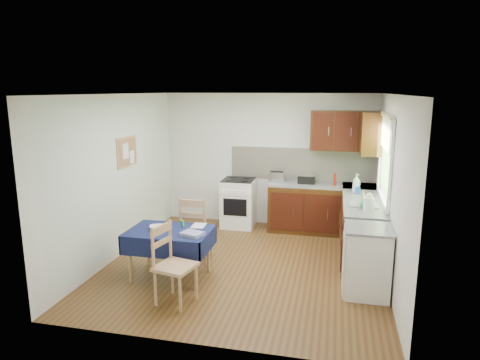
% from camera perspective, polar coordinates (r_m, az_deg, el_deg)
% --- Properties ---
extents(floor, '(4.20, 4.20, 0.00)m').
position_cam_1_polar(floor, '(6.50, 0.59, -11.23)').
color(floor, '#4F2E15').
rests_on(floor, ground).
extents(ceiling, '(4.00, 4.20, 0.02)m').
position_cam_1_polar(ceiling, '(5.98, 0.64, 11.37)').
color(ceiling, silver).
rests_on(ceiling, wall_back).
extents(wall_back, '(4.00, 0.02, 2.50)m').
position_cam_1_polar(wall_back, '(8.15, 3.72, 2.68)').
color(wall_back, silver).
rests_on(wall_back, ground).
extents(wall_front, '(4.00, 0.02, 2.50)m').
position_cam_1_polar(wall_front, '(4.16, -5.51, -6.47)').
color(wall_front, silver).
rests_on(wall_front, ground).
extents(wall_left, '(0.02, 4.20, 2.50)m').
position_cam_1_polar(wall_left, '(6.82, -16.05, 0.40)').
color(wall_left, silver).
rests_on(wall_left, ground).
extents(wall_right, '(0.02, 4.20, 2.50)m').
position_cam_1_polar(wall_right, '(6.04, 19.52, -1.29)').
color(wall_right, silver).
rests_on(wall_right, ground).
extents(base_cabinets, '(1.90, 2.30, 0.86)m').
position_cam_1_polar(base_cabinets, '(7.42, 13.04, -5.06)').
color(base_cabinets, black).
rests_on(base_cabinets, ground).
extents(worktop_back, '(1.90, 0.60, 0.04)m').
position_cam_1_polar(worktop_back, '(7.83, 10.94, -0.66)').
color(worktop_back, slate).
rests_on(worktop_back, base_cabinets).
extents(worktop_right, '(0.60, 1.70, 0.04)m').
position_cam_1_polar(worktop_right, '(6.72, 16.14, -3.00)').
color(worktop_right, slate).
rests_on(worktop_right, base_cabinets).
extents(worktop_corner, '(0.60, 0.60, 0.04)m').
position_cam_1_polar(worktop_corner, '(7.84, 15.69, -0.87)').
color(worktop_corner, slate).
rests_on(worktop_corner, base_cabinets).
extents(splashback, '(2.70, 0.02, 0.60)m').
position_cam_1_polar(splashback, '(8.07, 8.27, 2.12)').
color(splashback, beige).
rests_on(splashback, wall_back).
extents(upper_cabinets, '(1.20, 0.85, 0.70)m').
position_cam_1_polar(upper_cabinets, '(7.68, 14.79, 6.26)').
color(upper_cabinets, black).
rests_on(upper_cabinets, wall_back).
extents(stove, '(0.60, 0.61, 0.92)m').
position_cam_1_polar(stove, '(8.12, -0.18, -3.04)').
color(stove, white).
rests_on(stove, ground).
extents(window, '(0.04, 1.48, 1.26)m').
position_cam_1_polar(window, '(6.65, 18.84, 3.44)').
color(window, '#325523').
rests_on(window, wall_right).
extents(fridge, '(0.58, 0.60, 0.89)m').
position_cam_1_polar(fridge, '(5.72, 16.54, -10.31)').
color(fridge, white).
rests_on(fridge, ground).
extents(corkboard, '(0.04, 0.62, 0.47)m').
position_cam_1_polar(corkboard, '(7.01, -14.84, 3.67)').
color(corkboard, tan).
rests_on(corkboard, wall_left).
extents(dining_table, '(1.13, 0.76, 0.68)m').
position_cam_1_polar(dining_table, '(5.99, -9.36, -7.58)').
color(dining_table, '#100F3D').
rests_on(dining_table, ground).
extents(chair_far, '(0.46, 0.46, 1.02)m').
position_cam_1_polar(chair_far, '(6.50, -5.95, -6.25)').
color(chair_far, tan).
rests_on(chair_far, ground).
extents(chair_near, '(0.52, 0.52, 0.99)m').
position_cam_1_polar(chair_near, '(5.33, -9.08, -10.72)').
color(chair_near, tan).
rests_on(chair_near, ground).
extents(toaster, '(0.27, 0.17, 0.21)m').
position_cam_1_polar(toaster, '(7.87, 4.93, 0.43)').
color(toaster, '#BCBBC0').
rests_on(toaster, worktop_back).
extents(sandwich_press, '(0.30, 0.26, 0.17)m').
position_cam_1_polar(sandwich_press, '(7.83, 8.86, 0.21)').
color(sandwich_press, black).
rests_on(sandwich_press, worktop_back).
extents(sauce_bottle, '(0.05, 0.05, 0.22)m').
position_cam_1_polar(sauce_bottle, '(7.70, 12.51, 0.04)').
color(sauce_bottle, '#B2210E').
rests_on(sauce_bottle, worktop_back).
extents(yellow_packet, '(0.14, 0.11, 0.16)m').
position_cam_1_polar(yellow_packet, '(8.00, 8.87, 0.42)').
color(yellow_packet, yellow).
rests_on(yellow_packet, worktop_back).
extents(dish_rack, '(0.40, 0.31, 0.19)m').
position_cam_1_polar(dish_rack, '(6.52, 16.21, -3.09)').
color(dish_rack, '#99999E').
rests_on(dish_rack, worktop_right).
extents(kettle, '(0.15, 0.15, 0.26)m').
position_cam_1_polar(kettle, '(6.23, 16.81, -2.95)').
color(kettle, white).
rests_on(kettle, worktop_right).
extents(cup, '(0.13, 0.13, 0.09)m').
position_cam_1_polar(cup, '(7.74, 15.38, -0.51)').
color(cup, white).
rests_on(cup, worktop_back).
extents(soap_bottle_a, '(0.17, 0.17, 0.32)m').
position_cam_1_polar(soap_bottle_a, '(7.23, 15.24, -0.46)').
color(soap_bottle_a, white).
rests_on(soap_bottle_a, worktop_right).
extents(soap_bottle_b, '(0.09, 0.09, 0.18)m').
position_cam_1_polar(soap_bottle_b, '(7.22, 15.40, -1.06)').
color(soap_bottle_b, blue).
rests_on(soap_bottle_b, worktop_right).
extents(soap_bottle_c, '(0.15, 0.15, 0.15)m').
position_cam_1_polar(soap_bottle_c, '(6.32, 16.21, -3.04)').
color(soap_bottle_c, '#23813A').
rests_on(soap_bottle_c, worktop_right).
extents(plate_bowl, '(0.28, 0.28, 0.05)m').
position_cam_1_polar(plate_bowl, '(6.02, -10.97, -6.25)').
color(plate_bowl, beige).
rests_on(plate_bowl, dining_table).
extents(book, '(0.20, 0.26, 0.02)m').
position_cam_1_polar(book, '(6.08, -6.38, -6.07)').
color(book, white).
rests_on(book, dining_table).
extents(spice_jar, '(0.05, 0.05, 0.09)m').
position_cam_1_polar(spice_jar, '(6.07, -7.69, -5.78)').
color(spice_jar, green).
rests_on(spice_jar, dining_table).
extents(tea_towel, '(0.32, 0.28, 0.05)m').
position_cam_1_polar(tea_towel, '(5.70, -6.38, -7.16)').
color(tea_towel, navy).
rests_on(tea_towel, dining_table).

